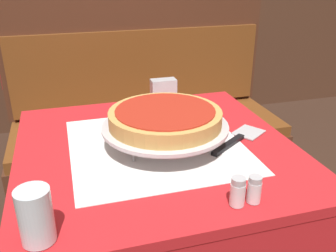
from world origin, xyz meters
The scene contains 11 objects.
dining_table_front centered at (0.00, 0.00, 0.66)m, with size 0.84×0.84×0.77m.
dining_table_rear centered at (-0.27, 1.58, 0.65)m, with size 0.67×0.67×0.76m.
booth_bench centered at (0.17, 0.86, 0.33)m, with size 1.46×0.54×1.17m.
pizza_pan_stand centered at (0.03, -0.01, 0.83)m, with size 0.38×0.38×0.07m.
deep_dish_pizza centered at (0.03, -0.01, 0.86)m, with size 0.34×0.34×0.05m.
pizza_server centered at (0.26, -0.04, 0.77)m, with size 0.24×0.19×0.01m.
water_glass_near centered at (-0.34, -0.35, 0.83)m, with size 0.07×0.07×0.12m.
salt_shaker centered at (0.10, -0.35, 0.80)m, with size 0.04×0.04×0.07m.
pepper_shaker centered at (0.15, -0.35, 0.80)m, with size 0.03×0.03×0.07m.
napkin_holder centered at (0.13, 0.37, 0.81)m, with size 0.10×0.05×0.09m.
condiment_caddy centered at (-0.17, 1.51, 0.79)m, with size 0.12×0.12×0.14m.
Camera 1 is at (-0.25, -1.00, 1.29)m, focal length 40.00 mm.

